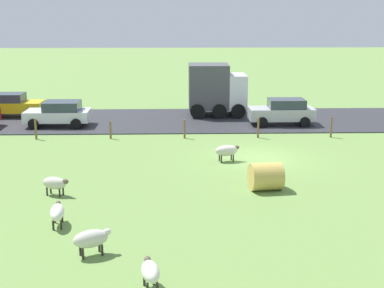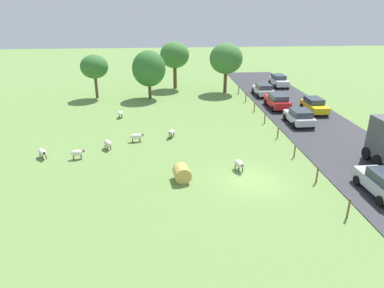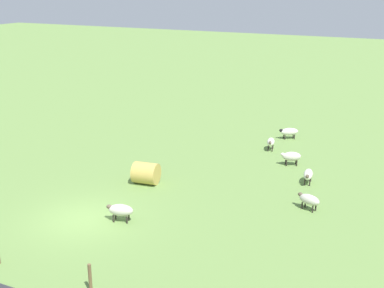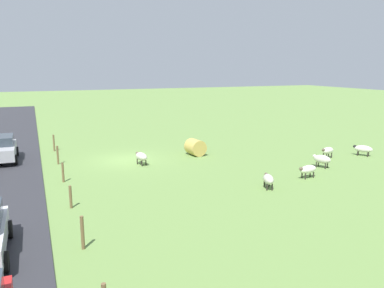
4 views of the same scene
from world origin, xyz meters
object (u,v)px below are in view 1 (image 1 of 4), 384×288
at_px(car_1, 11,104).
at_px(car_5, 59,113).
at_px(sheep_0, 91,239).
at_px(sheep_2, 227,151).
at_px(sheep_1, 55,183).
at_px(truck_0, 216,89).
at_px(sheep_4, 150,272).
at_px(sheep_5, 57,212).
at_px(hay_bale_0, 266,176).
at_px(car_2, 283,111).

relative_size(car_1, car_5, 1.04).
xyz_separation_m(sheep_0, sheep_2, (10.07, -4.93, 0.00)).
distance_m(sheep_0, car_1, 23.18).
height_order(sheep_1, car_1, car_1).
bearing_deg(sheep_1, car_5, 11.18).
relative_size(sheep_2, car_1, 0.31).
height_order(truck_0, car_5, truck_0).
distance_m(sheep_4, sheep_5, 5.48).
bearing_deg(car_5, hay_bale_0, -138.73).
height_order(truck_0, car_2, truck_0).
relative_size(hay_bale_0, car_1, 0.31).
xyz_separation_m(sheep_4, car_1, (23.56, 10.56, 0.35)).
bearing_deg(sheep_1, sheep_5, -166.33).
distance_m(car_1, car_5, 5.07).
xyz_separation_m(sheep_0, truck_0, (21.59, -5.20, 1.34)).
bearing_deg(sheep_4, sheep_2, -14.26).
relative_size(sheep_5, hay_bale_0, 1.03).
bearing_deg(sheep_2, car_2, -27.44).
bearing_deg(sheep_4, car_5, 18.03).
bearing_deg(truck_0, sheep_4, 171.91).
relative_size(sheep_2, sheep_5, 0.97).
bearing_deg(truck_0, car_1, 90.45).
bearing_deg(car_1, sheep_0, -157.91).
bearing_deg(sheep_4, car_1, 24.14).
relative_size(sheep_1, truck_0, 0.30).
height_order(sheep_2, sheep_5, sheep_2).
distance_m(sheep_2, car_2, 9.25).
distance_m(sheep_4, car_5, 21.41).
bearing_deg(sheep_2, sheep_5, 140.55).
relative_size(sheep_1, hay_bale_0, 0.92).
distance_m(truck_0, car_5, 10.57).
bearing_deg(truck_0, car_5, 108.35).
bearing_deg(sheep_1, sheep_0, -157.41).
xyz_separation_m(sheep_2, truck_0, (11.52, -0.28, 1.33)).
relative_size(sheep_4, car_1, 0.28).
bearing_deg(sheep_1, car_2, -41.55).
distance_m(sheep_5, car_5, 16.34).
xyz_separation_m(hay_bale_0, car_1, (15.63, 14.84, 0.31)).
distance_m(sheep_0, sheep_1, 5.83).
relative_size(sheep_2, hay_bale_0, 0.99).
distance_m(sheep_0, car_2, 20.45).
relative_size(hay_bale_0, truck_0, 0.33).
bearing_deg(car_5, truck_0, -71.65).
bearing_deg(car_5, sheep_1, -168.82).
bearing_deg(sheep_5, hay_bale_0, -64.89).
distance_m(sheep_0, sheep_2, 11.21).
bearing_deg(sheep_5, truck_0, -19.11).
relative_size(sheep_4, truck_0, 0.30).
height_order(sheep_0, hay_bale_0, hay_bale_0).
bearing_deg(car_2, sheep_2, 152.56).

